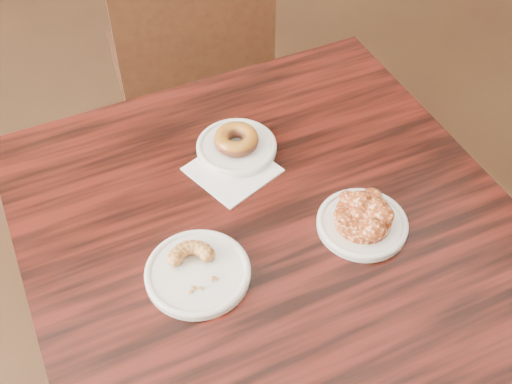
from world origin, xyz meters
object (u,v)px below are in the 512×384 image
object	(u,v)px
cafe_table	(267,327)
apple_fritter	(364,216)
chair_far	(187,62)
glazed_donut	(236,139)
cruller_fragment	(197,267)

from	to	relation	value
cafe_table	apple_fritter	size ratio (longest dim) A/B	6.07
cafe_table	chair_far	world-z (taller)	chair_far
cafe_table	chair_far	xyz separation A→B (m)	(0.07, 0.90, 0.08)
cafe_table	glazed_donut	distance (m)	0.45
cafe_table	glazed_donut	bearing A→B (deg)	84.90
chair_far	cruller_fragment	size ratio (longest dim) A/B	9.49
apple_fritter	chair_far	bearing A→B (deg)	94.49
apple_fritter	cruller_fragment	size ratio (longest dim) A/B	1.49
cafe_table	cruller_fragment	world-z (taller)	cruller_fragment
glazed_donut	apple_fritter	xyz separation A→B (m)	(0.15, -0.26, -0.00)
cafe_table	cruller_fragment	distance (m)	0.43
glazed_donut	cruller_fragment	distance (m)	0.30
chair_far	glazed_donut	xyz separation A→B (m)	(-0.07, -0.71, 0.33)
apple_fritter	cafe_table	bearing A→B (deg)	155.64
cafe_table	apple_fritter	xyz separation A→B (m)	(0.15, -0.07, 0.40)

